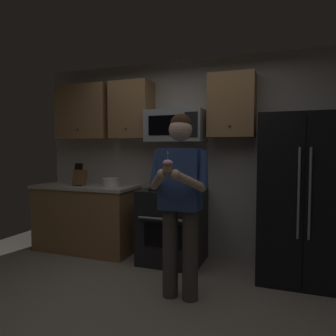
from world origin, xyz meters
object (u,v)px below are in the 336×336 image
Objects in this scene: microwave at (176,126)px; knife_block at (80,177)px; bowl_large_white at (111,182)px; person at (180,195)px; oven_range at (173,226)px; refrigerator at (302,198)px; cupcake at (168,166)px.

knife_block is (-1.36, -0.15, -0.68)m from microwave.
bowl_large_white is 0.14× the size of person.
person is at bearing -66.60° from oven_range.
knife_block is 0.46m from bowl_large_white.
oven_range is at bearing 178.50° from refrigerator.
microwave is at bearing 6.25° from knife_block.
oven_range is at bearing 113.40° from person.
cupcake is (0.40, -1.37, -0.43)m from microwave.
refrigerator is at bearing 47.60° from cupcake.
refrigerator reaches higher than person.
person is (-1.10, -0.88, 0.10)m from refrigerator.
oven_range is 1.26× the size of microwave.
microwave is 2.31× the size of knife_block.
cupcake is at bearing -44.39° from bowl_large_white.
person is (0.40, -1.04, -0.72)m from microwave.
microwave reaches higher than knife_block.
refrigerator is 2.86m from knife_block.
oven_range is at bearing 1.25° from knife_block.
person is (0.40, -0.92, 0.53)m from oven_range.
microwave is (0.00, 0.12, 1.26)m from oven_range.
refrigerator is at bearing 38.55° from person.
refrigerator is (1.50, -0.16, -0.82)m from microwave.
microwave reaches higher than oven_range.
refrigerator is at bearing -1.57° from bowl_large_white.
knife_block is at bearing -173.75° from microwave.
cupcake is at bearing -90.00° from person.
knife_block is 2.15m from cupcake.
bowl_large_white is (-2.40, 0.07, 0.08)m from refrigerator.
refrigerator is 1.02× the size of person.
person is 0.44m from cupcake.
refrigerator reaches higher than oven_range.
knife_block reaches higher than bowl_large_white.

